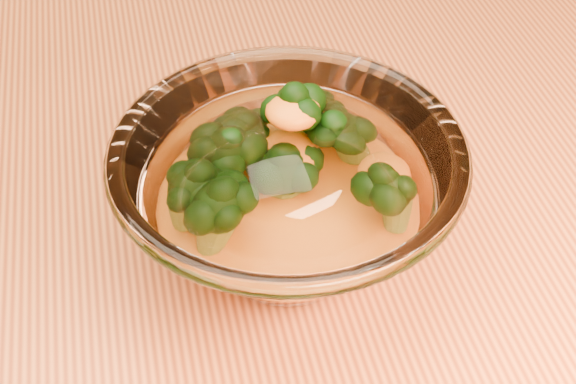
# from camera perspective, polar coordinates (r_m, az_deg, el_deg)

# --- Properties ---
(glass_bowl) EXTENTS (0.19, 0.19, 0.09)m
(glass_bowl) POSITION_cam_1_polar(r_m,az_deg,el_deg) (0.45, 0.00, -0.39)
(glass_bowl) COLOR white
(glass_bowl) RESTS_ON table
(cheese_sauce) EXTENTS (0.11, 0.11, 0.03)m
(cheese_sauce) POSITION_cam_1_polar(r_m,az_deg,el_deg) (0.46, 0.00, -2.00)
(cheese_sauce) COLOR orange
(cheese_sauce) RESTS_ON glass_bowl
(broccoli_heap) EXTENTS (0.13, 0.10, 0.07)m
(broccoli_heap) POSITION_cam_1_polar(r_m,az_deg,el_deg) (0.45, -0.85, 1.89)
(broccoli_heap) COLOR black
(broccoli_heap) RESTS_ON cheese_sauce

